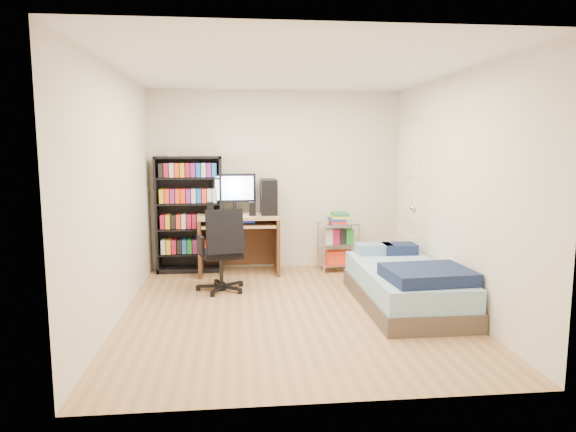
{
  "coord_description": "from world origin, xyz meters",
  "views": [
    {
      "loc": [
        -0.57,
        -5.24,
        1.74
      ],
      "look_at": [
        0.01,
        0.4,
        0.96
      ],
      "focal_mm": 32.0,
      "sensor_mm": 36.0,
      "label": 1
    }
  ],
  "objects": [
    {
      "name": "wire_cart",
      "position": [
        0.85,
        1.68,
        0.54
      ],
      "size": [
        0.54,
        0.41,
        0.83
      ],
      "rotation": [
        0.0,
        0.0,
        0.09
      ],
      "color": "silver",
      "rests_on": "room"
    },
    {
      "name": "room",
      "position": [
        0.0,
        0.0,
        1.25
      ],
      "size": [
        3.58,
        4.08,
        2.58
      ],
      "color": "tan",
      "rests_on": "ground"
    },
    {
      "name": "computer_desk",
      "position": [
        -0.42,
        1.72,
        0.73
      ],
      "size": [
        1.08,
        0.62,
        1.36
      ],
      "color": "tan",
      "rests_on": "room"
    },
    {
      "name": "door",
      "position": [
        1.72,
        1.35,
        1.0
      ],
      "size": [
        0.12,
        0.8,
        2.0
      ],
      "color": "white",
      "rests_on": "room"
    },
    {
      "name": "media_shelf",
      "position": [
        -1.21,
        1.84,
        0.82
      ],
      "size": [
        0.9,
        0.3,
        1.66
      ],
      "color": "black",
      "rests_on": "room"
    },
    {
      "name": "office_chair",
      "position": [
        -0.74,
        0.8,
        0.32
      ],
      "size": [
        0.74,
        0.74,
        1.01
      ],
      "rotation": [
        0.0,
        0.0,
        0.27
      ],
      "color": "black",
      "rests_on": "room"
    },
    {
      "name": "bed",
      "position": [
        1.26,
        0.02,
        0.24
      ],
      "size": [
        0.95,
        1.9,
        0.54
      ],
      "color": "brown",
      "rests_on": "room"
    }
  ]
}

